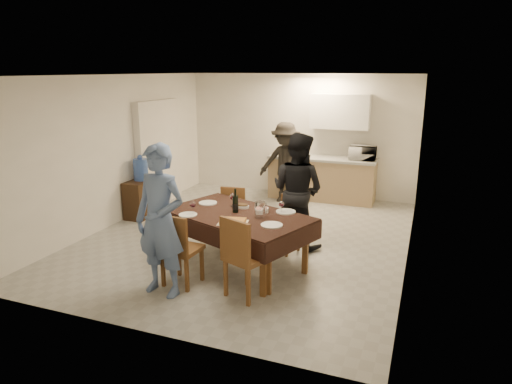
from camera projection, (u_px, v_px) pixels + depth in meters
floor at (248, 237)px, 7.53m from camera, size 5.00×6.00×0.02m
ceiling at (248, 75)px, 6.86m from camera, size 5.00×6.00×0.02m
wall_back at (299, 135)px, 9.90m from camera, size 5.00×0.02×2.60m
wall_front at (135, 215)px, 4.49m from camera, size 5.00×0.02×2.60m
wall_left at (117, 150)px, 8.06m from camera, size 0.02×6.00×2.60m
wall_right at (415, 172)px, 6.34m from camera, size 0.02×6.00×2.60m
stub_partition at (159, 153)px, 9.18m from camera, size 0.15×1.40×2.10m
kitchen_base_cabinet at (322, 179)px, 9.63m from camera, size 2.20×0.60×0.86m
kitchen_worktop at (322, 158)px, 9.52m from camera, size 2.24×0.64×0.05m
upper_cabinet at (340, 112)px, 9.29m from camera, size 1.20×0.34×0.70m
dining_table at (237, 216)px, 6.25m from camera, size 2.26×1.78×0.77m
chair_near_left at (178, 243)px, 5.68m from camera, size 0.47×0.47×0.52m
chair_near_right at (244, 250)px, 5.36m from camera, size 0.60×0.62×0.55m
chair_far_left at (228, 213)px, 7.06m from camera, size 0.45×0.45×0.47m
chair_far_right at (283, 221)px, 6.76m from camera, size 0.49×0.49×0.46m
console at (143, 198)px, 8.55m from camera, size 0.38×0.75×0.70m
water_jug at (141, 169)px, 8.41m from camera, size 0.27×0.27×0.40m
wine_bottle at (235, 201)px, 6.26m from camera, size 0.08×0.08×0.34m
water_pitcher at (260, 210)px, 6.04m from camera, size 0.14×0.14×0.22m
savoury_tart at (233, 221)px, 5.86m from camera, size 0.42×0.35×0.05m
salad_bowl at (262, 210)px, 6.29m from camera, size 0.17×0.17×0.07m
mushroom_dish at (242, 207)px, 6.50m from camera, size 0.20×0.20×0.03m
wine_glass_a at (193, 208)px, 6.18m from camera, size 0.09×0.09×0.20m
wine_glass_b at (281, 207)px, 6.25m from camera, size 0.08×0.08×0.17m
wine_glass_c at (233, 200)px, 6.55m from camera, size 0.09×0.09×0.20m
plate_near_left at (188, 215)px, 6.17m from camera, size 0.25×0.25×0.01m
plate_near_right at (272, 225)px, 5.76m from camera, size 0.28×0.28×0.02m
plate_far_left at (208, 203)px, 6.71m from camera, size 0.27×0.27×0.02m
plate_far_right at (286, 212)px, 6.30m from camera, size 0.27×0.27×0.02m
microwave at (363, 153)px, 9.19m from camera, size 0.51×0.35×0.28m
person_near at (160, 221)px, 5.44m from camera, size 0.72×0.51×1.87m
person_far at (297, 191)px, 6.97m from camera, size 1.02×0.89×1.78m
person_kitchen at (285, 163)px, 9.36m from camera, size 1.07×0.61×1.66m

